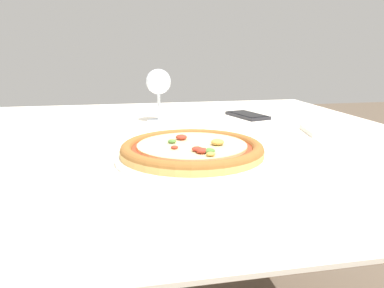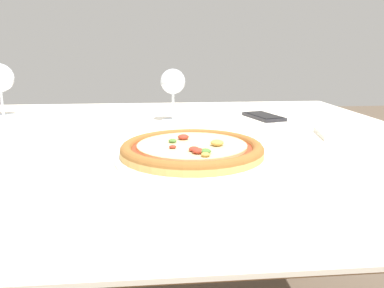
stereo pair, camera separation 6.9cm
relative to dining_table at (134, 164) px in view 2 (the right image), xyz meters
name	(u,v)px [view 2 (the right image)]	position (x,y,z in m)	size (l,w,h in m)	color
dining_table	(134,164)	(0.00, 0.00, 0.00)	(1.42, 1.15, 0.70)	brown
pizza_plate	(192,151)	(0.12, -0.20, 0.09)	(0.29, 0.29, 0.04)	white
wine_glass_far_right	(173,84)	(0.10, 0.19, 0.18)	(0.07, 0.07, 0.15)	silver
cell_phone	(264,116)	(0.38, 0.21, 0.07)	(0.11, 0.16, 0.01)	#232328
napkin_folded	(351,134)	(0.52, -0.05, 0.07)	(0.17, 0.14, 0.01)	silver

